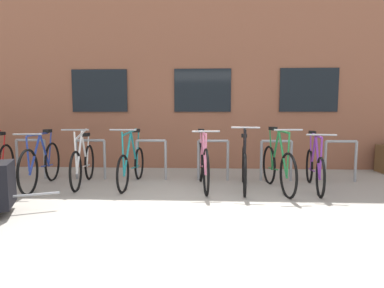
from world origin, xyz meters
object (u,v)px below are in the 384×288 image
at_px(bicycle_green, 278,167).
at_px(bicycle_black, 244,166).
at_px(bicycle_blue, 41,164).
at_px(bicycle_teal, 132,164).
at_px(bicycle_pink, 203,164).
at_px(bicycle_white, 83,164).
at_px(bicycle_purple, 314,168).

bearing_deg(bicycle_green, bicycle_black, 169.87).
relative_size(bicycle_black, bicycle_green, 1.02).
relative_size(bicycle_blue, bicycle_green, 1.07).
height_order(bicycle_teal, bicycle_pink, bicycle_teal).
height_order(bicycle_black, bicycle_white, bicycle_black).
distance_m(bicycle_blue, bicycle_green, 4.10).
xyz_separation_m(bicycle_black, bicycle_blue, (-3.55, -0.07, 0.02)).
bearing_deg(bicycle_white, bicycle_black, -2.48).
height_order(bicycle_black, bicycle_teal, bicycle_black).
bearing_deg(bicycle_green, bicycle_teal, 174.63).
distance_m(bicycle_teal, bicycle_green, 2.56).
distance_m(bicycle_white, bicycle_teal, 0.89).
height_order(bicycle_black, bicycle_pink, bicycle_black).
height_order(bicycle_white, bicycle_green, bicycle_green).
distance_m(bicycle_teal, bicycle_blue, 1.57).
bearing_deg(bicycle_blue, bicycle_green, -0.40).
distance_m(bicycle_teal, bicycle_pink, 1.29).
bearing_deg(bicycle_pink, bicycle_white, 177.56).
height_order(bicycle_teal, bicycle_purple, bicycle_teal).
xyz_separation_m(bicycle_black, bicycle_green, (0.55, -0.10, 0.01)).
bearing_deg(bicycle_teal, bicycle_white, -178.98).
height_order(bicycle_white, bicycle_teal, bicycle_teal).
bearing_deg(bicycle_white, bicycle_purple, -1.74).
height_order(bicycle_black, bicycle_blue, bicycle_black).
relative_size(bicycle_teal, bicycle_pink, 0.96).
bearing_deg(bicycle_black, bicycle_teal, 175.96).
bearing_deg(bicycle_blue, bicycle_purple, 0.86).
height_order(bicycle_blue, bicycle_green, bicycle_green).
relative_size(bicycle_black, bicycle_white, 1.04).
height_order(bicycle_white, bicycle_blue, bicycle_white).
xyz_separation_m(bicycle_green, bicycle_purple, (0.64, 0.10, -0.03)).
bearing_deg(bicycle_green, bicycle_blue, 179.60).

